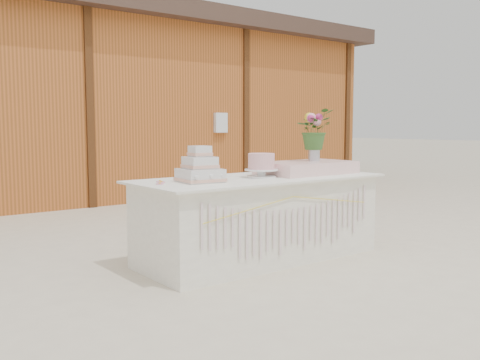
{
  "coord_description": "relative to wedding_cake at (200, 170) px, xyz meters",
  "views": [
    {
      "loc": [
        -3.17,
        -3.79,
        1.25
      ],
      "look_at": [
        0.0,
        0.3,
        0.72
      ],
      "focal_mm": 40.0,
      "sensor_mm": 36.0,
      "label": 1
    }
  ],
  "objects": [
    {
      "name": "loose_flowers",
      "position": [
        -0.3,
        0.1,
        -0.1
      ],
      "size": [
        0.16,
        0.33,
        0.02
      ],
      "primitive_type": null,
      "rotation": [
        0.0,
        0.0,
        0.09
      ],
      "color": "pink",
      "rests_on": "cake_table"
    },
    {
      "name": "bouquet",
      "position": [
        1.42,
        0.05,
        0.39
      ],
      "size": [
        0.4,
        0.36,
        0.41
      ],
      "primitive_type": "imported",
      "rotation": [
        0.0,
        0.0,
        0.1
      ],
      "color": "#325B24",
      "rests_on": "flower_vase"
    },
    {
      "name": "flower_vase",
      "position": [
        1.42,
        0.05,
        0.1
      ],
      "size": [
        0.12,
        0.12,
        0.16
      ],
      "primitive_type": "cylinder",
      "color": "silver",
      "rests_on": "satin_runner"
    },
    {
      "name": "cake_table",
      "position": [
        0.67,
        0.01,
        -0.49
      ],
      "size": [
        2.4,
        1.0,
        0.77
      ],
      "color": "white",
      "rests_on": "ground"
    },
    {
      "name": "pink_cake_stand",
      "position": [
        0.66,
        -0.02,
        0.02
      ],
      "size": [
        0.31,
        0.31,
        0.22
      ],
      "color": "white",
      "rests_on": "cake_table"
    },
    {
      "name": "ground",
      "position": [
        0.67,
        0.01,
        -0.87
      ],
      "size": [
        80.0,
        80.0,
        0.0
      ],
      "primitive_type": "plane",
      "color": "beige",
      "rests_on": "ground"
    },
    {
      "name": "wedding_cake",
      "position": [
        0.0,
        0.0,
        0.0
      ],
      "size": [
        0.38,
        0.38,
        0.31
      ],
      "rotation": [
        0.0,
        0.0,
        -0.11
      ],
      "color": "silver",
      "rests_on": "cake_table"
    },
    {
      "name": "barn",
      "position": [
        0.66,
        6.01,
        0.8
      ],
      "size": [
        12.6,
        4.6,
        3.3
      ],
      "color": "#AF5824",
      "rests_on": "ground"
    },
    {
      "name": "satin_runner",
      "position": [
        1.28,
        0.01,
        -0.04
      ],
      "size": [
        0.96,
        0.56,
        0.12
      ],
      "primitive_type": "cube",
      "rotation": [
        0.0,
        0.0,
        -0.0
      ],
      "color": "beige",
      "rests_on": "cake_table"
    }
  ]
}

